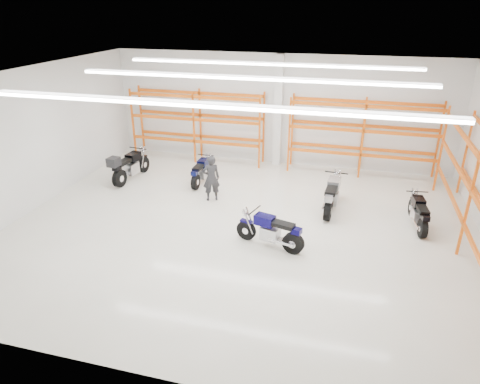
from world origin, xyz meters
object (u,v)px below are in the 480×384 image
(motorcycle_back_a, at_px, (128,167))
(motorcycle_main, at_px, (272,232))
(motorcycle_back_b, at_px, (201,172))
(motorcycle_back_c, at_px, (332,196))
(motorcycle_back_d, at_px, (419,214))
(structural_column, at_px, (278,111))
(standing_man, at_px, (211,178))

(motorcycle_back_a, bearing_deg, motorcycle_main, -28.30)
(motorcycle_back_b, relative_size, motorcycle_back_c, 0.85)
(motorcycle_back_b, bearing_deg, motorcycle_back_d, -11.99)
(motorcycle_back_c, xyz_separation_m, structural_column, (-2.56, 3.99, 1.72))
(motorcycle_back_a, bearing_deg, motorcycle_back_c, -4.45)
(motorcycle_back_c, relative_size, structural_column, 0.51)
(motorcycle_main, relative_size, standing_man, 1.25)
(motorcycle_back_c, bearing_deg, motorcycle_back_b, 167.19)
(motorcycle_back_d, distance_m, structural_column, 7.07)
(motorcycle_main, relative_size, motorcycle_back_d, 1.03)
(structural_column, bearing_deg, motorcycle_back_d, -40.80)
(motorcycle_back_c, height_order, structural_column, structural_column)
(motorcycle_back_d, bearing_deg, motorcycle_main, -150.76)
(motorcycle_main, distance_m, motorcycle_back_b, 5.21)
(motorcycle_back_d, relative_size, standing_man, 1.21)
(motorcycle_back_b, xyz_separation_m, motorcycle_back_d, (7.54, -1.60, 0.00))
(motorcycle_back_b, relative_size, motorcycle_back_d, 0.99)
(motorcycle_back_a, bearing_deg, standing_man, -12.69)
(motorcycle_back_a, distance_m, structural_column, 6.35)
(motorcycle_back_b, relative_size, structural_column, 0.43)
(motorcycle_main, distance_m, motorcycle_back_d, 4.65)
(motorcycle_main, relative_size, motorcycle_back_b, 1.04)
(motorcycle_back_d, bearing_deg, motorcycle_back_c, 169.55)
(motorcycle_back_a, relative_size, motorcycle_back_b, 1.21)
(motorcycle_back_d, bearing_deg, motorcycle_back_b, 168.01)
(motorcycle_main, distance_m, standing_man, 3.67)
(motorcycle_back_a, height_order, motorcycle_back_c, motorcycle_back_a)
(motorcycle_main, height_order, motorcycle_back_a, motorcycle_back_a)
(motorcycle_back_b, bearing_deg, structural_column, 50.49)
(motorcycle_back_a, bearing_deg, motorcycle_back_d, -5.99)
(motorcycle_back_c, bearing_deg, structural_column, 122.68)
(motorcycle_back_b, xyz_separation_m, structural_column, (2.36, 2.87, 1.80))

